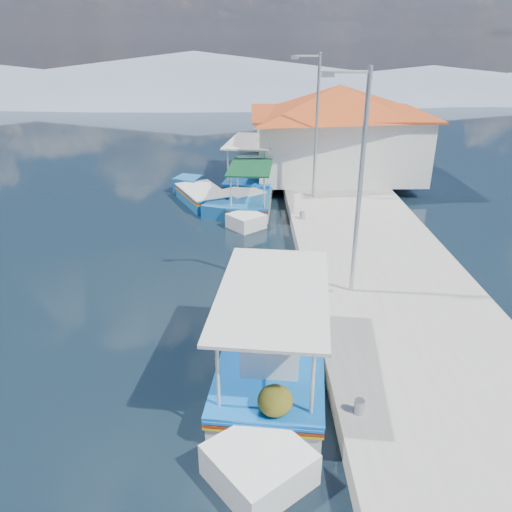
{
  "coord_description": "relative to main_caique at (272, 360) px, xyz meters",
  "views": [
    {
      "loc": [
        1.71,
        -10.51,
        7.19
      ],
      "look_at": [
        1.9,
        2.64,
        1.3
      ],
      "focal_mm": 35.0,
      "sensor_mm": 36.0,
      "label": 1
    }
  ],
  "objects": [
    {
      "name": "ground",
      "position": [
        -2.2,
        1.28,
        -0.49
      ],
      "size": [
        160.0,
        160.0,
        0.0
      ],
      "primitive_type": "plane",
      "color": "black",
      "rests_on": "ground"
    },
    {
      "name": "quay",
      "position": [
        3.7,
        7.28,
        -0.24
      ],
      "size": [
        5.0,
        44.0,
        0.5
      ],
      "primitive_type": "cube",
      "color": "#A7A49C",
      "rests_on": "ground"
    },
    {
      "name": "bollards",
      "position": [
        1.6,
        6.53,
        0.16
      ],
      "size": [
        0.2,
        17.2,
        0.3
      ],
      "color": "#A5A8AD",
      "rests_on": "quay"
    },
    {
      "name": "main_caique",
      "position": [
        0.0,
        0.0,
        0.0
      ],
      "size": [
        2.86,
        7.7,
        2.55
      ],
      "rotation": [
        0.0,
        0.0,
        0.13
      ],
      "color": "silver",
      "rests_on": "ground"
    },
    {
      "name": "caique_green_canopy",
      "position": [
        -0.43,
        11.77,
        -0.16
      ],
      "size": [
        2.08,
        5.89,
        2.21
      ],
      "rotation": [
        0.0,
        0.0,
        0.09
      ],
      "color": "silver",
      "rests_on": "ground"
    },
    {
      "name": "caique_blue_hull",
      "position": [
        -2.58,
        12.86,
        -0.22
      ],
      "size": [
        3.12,
        5.08,
        0.99
      ],
      "rotation": [
        0.0,
        0.0,
        -0.43
      ],
      "color": "#1A62A1",
      "rests_on": "ground"
    },
    {
      "name": "caique_far",
      "position": [
        -0.29,
        15.2,
        0.0
      ],
      "size": [
        3.11,
        7.54,
        2.68
      ],
      "rotation": [
        0.0,
        0.0,
        0.18
      ],
      "color": "silver",
      "rests_on": "ground"
    },
    {
      "name": "harbor_building",
      "position": [
        4.0,
        16.28,
        2.28
      ],
      "size": [
        10.49,
        10.49,
        4.4
      ],
      "color": "white",
      "rests_on": "quay"
    },
    {
      "name": "lamp_post_near",
      "position": [
        2.31,
        3.28,
        3.36
      ],
      "size": [
        1.21,
        0.14,
        6.0
      ],
      "color": "#A5A8AD",
      "rests_on": "quay"
    },
    {
      "name": "lamp_post_far",
      "position": [
        2.31,
        12.28,
        3.36
      ],
      "size": [
        1.21,
        0.14,
        6.0
      ],
      "color": "#A5A8AD",
      "rests_on": "quay"
    },
    {
      "name": "mountain_ridge",
      "position": [
        4.35,
        57.28,
        1.55
      ],
      "size": [
        171.4,
        96.0,
        5.5
      ],
      "color": "gray",
      "rests_on": "ground"
    }
  ]
}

